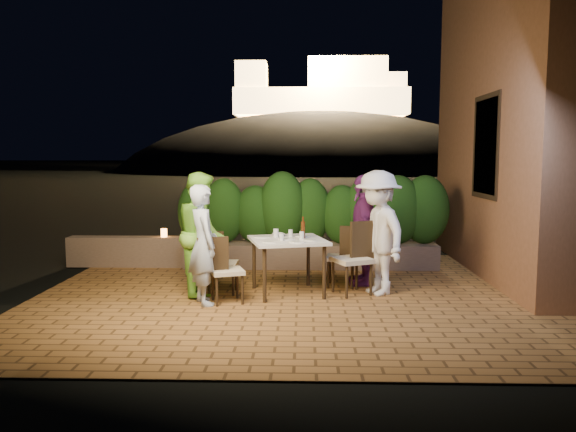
{
  "coord_description": "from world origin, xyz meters",
  "views": [
    {
      "loc": [
        0.08,
        -7.0,
        1.87
      ],
      "look_at": [
        -0.13,
        0.58,
        1.05
      ],
      "focal_mm": 35.0,
      "sensor_mm": 36.0,
      "label": 1
    }
  ],
  "objects_px": {
    "diner_white": "(378,233)",
    "chair_left_back": "(223,262)",
    "dining_table": "(288,266)",
    "diner_purple": "(363,230)",
    "chair_right_front": "(352,258)",
    "chair_right_back": "(341,256)",
    "diner_blue": "(203,245)",
    "diner_green": "(202,233)",
    "bowl": "(279,235)",
    "parapet_lamp": "(164,233)",
    "beer_bottle": "(303,227)",
    "chair_left_front": "(227,270)"
  },
  "relations": [
    {
      "from": "bowl",
      "to": "chair_right_front",
      "type": "bearing_deg",
      "value": -14.36
    },
    {
      "from": "dining_table",
      "to": "chair_left_back",
      "type": "xyz_separation_m",
      "value": [
        -0.89,
        0.0,
        0.05
      ]
    },
    {
      "from": "chair_right_back",
      "to": "parapet_lamp",
      "type": "xyz_separation_m",
      "value": [
        -2.89,
        1.37,
        0.13
      ]
    },
    {
      "from": "dining_table",
      "to": "beer_bottle",
      "type": "relative_size",
      "value": 3.25
    },
    {
      "from": "diner_white",
      "to": "diner_purple",
      "type": "height_order",
      "value": "diner_white"
    },
    {
      "from": "diner_green",
      "to": "diner_purple",
      "type": "relative_size",
      "value": 1.04
    },
    {
      "from": "dining_table",
      "to": "diner_white",
      "type": "xyz_separation_m",
      "value": [
        1.21,
        0.02,
        0.46
      ]
    },
    {
      "from": "parapet_lamp",
      "to": "dining_table",
      "type": "bearing_deg",
      "value": -40.43
    },
    {
      "from": "diner_blue",
      "to": "parapet_lamp",
      "type": "relative_size",
      "value": 10.8
    },
    {
      "from": "diner_purple",
      "to": "bowl",
      "type": "bearing_deg",
      "value": -73.47
    },
    {
      "from": "beer_bottle",
      "to": "diner_green",
      "type": "height_order",
      "value": "diner_green"
    },
    {
      "from": "chair_right_front",
      "to": "chair_right_back",
      "type": "relative_size",
      "value": 1.13
    },
    {
      "from": "diner_green",
      "to": "parapet_lamp",
      "type": "distance_m",
      "value": 2.11
    },
    {
      "from": "bowl",
      "to": "parapet_lamp",
      "type": "xyz_separation_m",
      "value": [
        -2.01,
        1.57,
        -0.2
      ]
    },
    {
      "from": "diner_blue",
      "to": "diner_white",
      "type": "distance_m",
      "value": 2.33
    },
    {
      "from": "dining_table",
      "to": "parapet_lamp",
      "type": "bearing_deg",
      "value": 139.57
    },
    {
      "from": "dining_table",
      "to": "diner_white",
      "type": "distance_m",
      "value": 1.29
    },
    {
      "from": "dining_table",
      "to": "parapet_lamp",
      "type": "relative_size",
      "value": 6.84
    },
    {
      "from": "dining_table",
      "to": "bowl",
      "type": "bearing_deg",
      "value": 117.98
    },
    {
      "from": "diner_blue",
      "to": "diner_white",
      "type": "xyz_separation_m",
      "value": [
        2.25,
        0.58,
        0.08
      ]
    },
    {
      "from": "dining_table",
      "to": "diner_green",
      "type": "distance_m",
      "value": 1.24
    },
    {
      "from": "chair_left_back",
      "to": "dining_table",
      "type": "bearing_deg",
      "value": 0.6
    },
    {
      "from": "chair_right_front",
      "to": "diner_white",
      "type": "distance_m",
      "value": 0.49
    },
    {
      "from": "bowl",
      "to": "chair_right_front",
      "type": "xyz_separation_m",
      "value": [
        1.0,
        -0.26,
        -0.28
      ]
    },
    {
      "from": "beer_bottle",
      "to": "chair_left_front",
      "type": "bearing_deg",
      "value": -149.29
    },
    {
      "from": "chair_left_front",
      "to": "diner_white",
      "type": "bearing_deg",
      "value": -3.61
    },
    {
      "from": "chair_right_front",
      "to": "chair_right_back",
      "type": "xyz_separation_m",
      "value": [
        -0.12,
        0.46,
        -0.06
      ]
    },
    {
      "from": "dining_table",
      "to": "diner_purple",
      "type": "xyz_separation_m",
      "value": [
        1.07,
        0.59,
        0.42
      ]
    },
    {
      "from": "beer_bottle",
      "to": "diner_purple",
      "type": "relative_size",
      "value": 0.18
    },
    {
      "from": "chair_right_back",
      "to": "parapet_lamp",
      "type": "relative_size",
      "value": 6.24
    },
    {
      "from": "bowl",
      "to": "diner_white",
      "type": "bearing_deg",
      "value": -9.79
    },
    {
      "from": "parapet_lamp",
      "to": "diner_green",
      "type": "bearing_deg",
      "value": -61.95
    },
    {
      "from": "dining_table",
      "to": "beer_bottle",
      "type": "distance_m",
      "value": 0.57
    },
    {
      "from": "diner_white",
      "to": "chair_right_front",
      "type": "bearing_deg",
      "value": -110.47
    },
    {
      "from": "dining_table",
      "to": "chair_right_back",
      "type": "xyz_separation_m",
      "value": [
        0.75,
        0.45,
        0.06
      ]
    },
    {
      "from": "diner_white",
      "to": "diner_purple",
      "type": "relative_size",
      "value": 1.05
    },
    {
      "from": "chair_right_back",
      "to": "dining_table",
      "type": "bearing_deg",
      "value": 38.37
    },
    {
      "from": "chair_right_back",
      "to": "diner_green",
      "type": "bearing_deg",
      "value": 21.16
    },
    {
      "from": "bowl",
      "to": "chair_right_front",
      "type": "distance_m",
      "value": 1.07
    },
    {
      "from": "diner_blue",
      "to": "diner_green",
      "type": "relative_size",
      "value": 0.91
    },
    {
      "from": "diner_green",
      "to": "chair_left_front",
      "type": "bearing_deg",
      "value": -151.79
    },
    {
      "from": "dining_table",
      "to": "diner_green",
      "type": "relative_size",
      "value": 0.58
    },
    {
      "from": "diner_white",
      "to": "chair_left_back",
      "type": "bearing_deg",
      "value": -114.08
    },
    {
      "from": "dining_table",
      "to": "diner_purple",
      "type": "bearing_deg",
      "value": 28.81
    },
    {
      "from": "parapet_lamp",
      "to": "chair_right_back",
      "type": "bearing_deg",
      "value": -25.39
    },
    {
      "from": "chair_right_back",
      "to": "diner_purple",
      "type": "bearing_deg",
      "value": -150.52
    },
    {
      "from": "beer_bottle",
      "to": "diner_green",
      "type": "xyz_separation_m",
      "value": [
        -1.36,
        -0.11,
        -0.07
      ]
    },
    {
      "from": "chair_left_front",
      "to": "chair_left_back",
      "type": "bearing_deg",
      "value": 86.44
    },
    {
      "from": "bowl",
      "to": "diner_green",
      "type": "relative_size",
      "value": 0.1
    },
    {
      "from": "chair_right_back",
      "to": "chair_left_front",
      "type": "bearing_deg",
      "value": 39.1
    }
  ]
}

